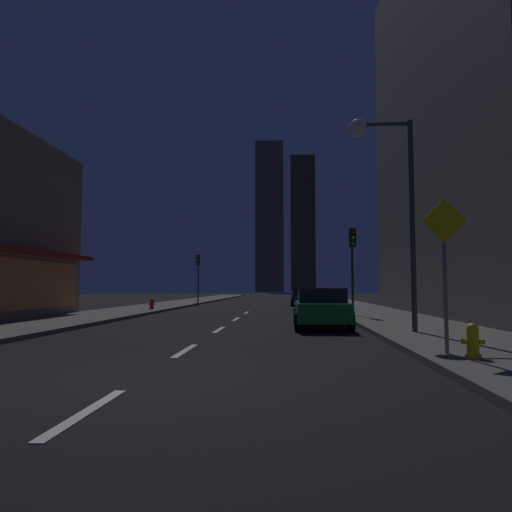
{
  "coord_description": "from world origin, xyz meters",
  "views": [
    {
      "loc": [
        2.4,
        -7.36,
        1.49
      ],
      "look_at": [
        0.0,
        26.63,
        3.81
      ],
      "focal_mm": 31.86,
      "sensor_mm": 36.0,
      "label": 1
    }
  ],
  "objects": [
    {
      "name": "ground_plane",
      "position": [
        0.0,
        32.0,
        -0.05
      ],
      "size": [
        78.0,
        136.0,
        0.1
      ],
      "primitive_type": "cube",
      "color": "black"
    },
    {
      "name": "sidewalk_right",
      "position": [
        7.0,
        32.0,
        0.07
      ],
      "size": [
        4.0,
        76.0,
        0.15
      ],
      "primitive_type": "cube",
      "color": "#605E59",
      "rests_on": "ground"
    },
    {
      "name": "sidewalk_left",
      "position": [
        -7.0,
        32.0,
        0.07
      ],
      "size": [
        4.0,
        76.0,
        0.15
      ],
      "primitive_type": "cube",
      "color": "#605E59",
      "rests_on": "ground"
    },
    {
      "name": "lane_marking_center",
      "position": [
        0.0,
        8.4,
        0.01
      ],
      "size": [
        0.16,
        23.0,
        0.01
      ],
      "color": "silver",
      "rests_on": "ground"
    },
    {
      "name": "skyscraper_distant_tall",
      "position": [
        -2.84,
        123.86,
        21.65
      ],
      "size": [
        7.97,
        8.54,
        43.3
      ],
      "primitive_type": "cube",
      "color": "brown",
      "rests_on": "ground"
    },
    {
      "name": "skyscraper_distant_mid",
      "position": [
        7.81,
        156.13,
        24.39
      ],
      "size": [
        8.77,
        6.46,
        48.77
      ],
      "primitive_type": "cube",
      "color": "#353328",
      "rests_on": "ground"
    },
    {
      "name": "car_parked_near",
      "position": [
        3.6,
        9.38,
        0.74
      ],
      "size": [
        1.98,
        4.24,
        1.45
      ],
      "color": "#1E722D",
      "rests_on": "ground"
    },
    {
      "name": "car_parked_far",
      "position": [
        3.6,
        29.26,
        0.74
      ],
      "size": [
        1.98,
        4.24,
        1.45
      ],
      "color": "navy",
      "rests_on": "ground"
    },
    {
      "name": "fire_hydrant_yellow_near",
      "position": [
        5.9,
        1.62,
        0.45
      ],
      "size": [
        0.42,
        0.3,
        0.65
      ],
      "color": "yellow",
      "rests_on": "sidewalk_right"
    },
    {
      "name": "fire_hydrant_far_left",
      "position": [
        -5.9,
        19.89,
        0.45
      ],
      "size": [
        0.42,
        0.3,
        0.65
      ],
      "color": "red",
      "rests_on": "sidewalk_left"
    },
    {
      "name": "traffic_light_near_right",
      "position": [
        5.5,
        14.64,
        3.19
      ],
      "size": [
        0.32,
        0.48,
        4.2
      ],
      "color": "#2D2D2D",
      "rests_on": "sidewalk_right"
    },
    {
      "name": "traffic_light_far_left",
      "position": [
        -5.5,
        32.02,
        3.19
      ],
      "size": [
        0.32,
        0.48,
        4.2
      ],
      "color": "#2D2D2D",
      "rests_on": "sidewalk_left"
    },
    {
      "name": "street_lamp_right",
      "position": [
        5.38,
        6.7,
        5.07
      ],
      "size": [
        1.96,
        0.56,
        6.58
      ],
      "color": "#38383D",
      "rests_on": "sidewalk_right"
    },
    {
      "name": "pedestrian_crossing_sign",
      "position": [
        5.6,
        2.14,
        2.02
      ],
      "size": [
        0.91,
        0.08,
        3.15
      ],
      "color": "slate",
      "rests_on": "sidewalk_right"
    }
  ]
}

